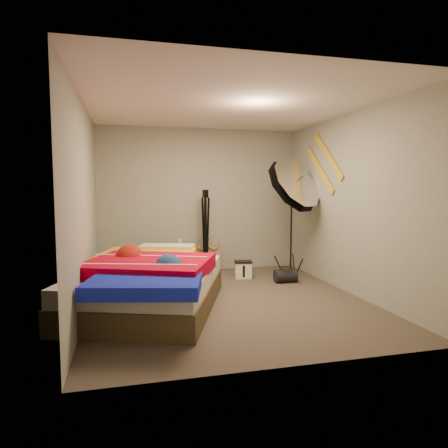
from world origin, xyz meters
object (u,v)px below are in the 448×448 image
object	(u,v)px
duffel_bag	(285,276)
photo_umbrella	(291,187)
wrapping_roll	(179,258)
camera_case	(243,270)
camera_tripod	(206,226)
bed	(149,282)
tote_bag	(208,258)

from	to	relation	value
duffel_bag	photo_umbrella	bearing A→B (deg)	54.60
wrapping_roll	photo_umbrella	bearing A→B (deg)	-16.50
duffel_bag	photo_umbrella	distance (m)	1.40
camera_case	duffel_bag	distance (m)	0.71
wrapping_roll	camera_tripod	size ratio (longest dim) A/B	0.45
wrapping_roll	photo_umbrella	size ratio (longest dim) A/B	0.31
bed	wrapping_roll	bearing A→B (deg)	69.79
tote_bag	camera_case	size ratio (longest dim) A/B	1.73
photo_umbrella	wrapping_roll	bearing A→B (deg)	163.50
tote_bag	camera_case	xyz separation A→B (m)	(0.44, -0.71, -0.09)
tote_bag	camera_case	bearing A→B (deg)	-46.37
duffel_bag	camera_case	bearing A→B (deg)	143.14
photo_umbrella	camera_tripod	size ratio (longest dim) A/B	1.43
tote_bag	duffel_bag	xyz separation A→B (m)	(1.00, -1.16, -0.12)
tote_bag	camera_tripod	size ratio (longest dim) A/B	0.31
tote_bag	wrapping_roll	bearing A→B (deg)	-131.27
photo_umbrella	camera_tripod	xyz separation A→B (m)	(-1.25, 0.73, -0.65)
duffel_bag	bed	distance (m)	2.31
wrapping_roll	bed	xyz separation A→B (m)	(-0.58, -1.58, 0.00)
tote_bag	duffel_bag	distance (m)	1.53
wrapping_roll	bed	bearing A→B (deg)	-110.21
photo_umbrella	camera_case	bearing A→B (deg)	162.77
camera_case	duffel_bag	bearing A→B (deg)	-29.52
wrapping_roll	photo_umbrella	distance (m)	2.14
bed	camera_tripod	size ratio (longest dim) A/B	1.88
tote_bag	bed	world-z (taller)	bed
wrapping_roll	camera_case	world-z (taller)	wrapping_roll
tote_bag	camera_tripod	bearing A→B (deg)	-98.71
wrapping_roll	tote_bag	bearing A→B (deg)	37.13
tote_bag	duffel_bag	world-z (taller)	tote_bag
duffel_bag	tote_bag	bearing A→B (deg)	132.84
wrapping_roll	camera_tripod	distance (m)	0.73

